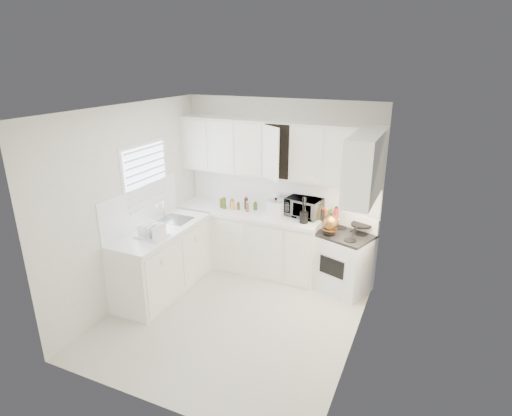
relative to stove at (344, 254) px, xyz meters
The scene contains 39 objects.
floor 1.75m from the stove, 131.28° to the right, with size 3.20×3.20×0.00m, color silver.
ceiling 2.65m from the stove, 131.28° to the right, with size 3.20×3.20×0.00m, color white.
wall_back 1.38m from the stove, 162.41° to the left, with size 3.00×3.00×0.00m, color white.
wall_front 3.15m from the stove, 111.07° to the right, with size 3.00×3.00×0.00m, color white.
wall_left 2.98m from the stove, 154.28° to the right, with size 3.20×3.20×0.00m, color white.
wall_right 1.52m from the stove, 72.23° to the right, with size 3.20×3.20×0.00m, color white.
window_blinds 2.91m from the stove, 160.73° to the right, with size 0.06×0.96×1.06m, color white, non-canonical shape.
lower_cabinets_back 1.49m from the stove, behind, with size 2.22×0.60×0.90m, color white, non-canonical shape.
lower_cabinets_left 2.53m from the stove, 155.42° to the right, with size 0.60×1.60×0.90m, color white, non-canonical shape.
countertop_back 1.54m from the stove, behind, with size 2.24×0.64×0.05m, color white.
countertop_left 2.55m from the stove, 155.32° to the right, with size 0.64×1.62×0.05m, color white.
backsplash_back 1.34m from the stove, 162.89° to the left, with size 2.98×0.02×0.55m, color white.
backsplash_left 2.88m from the stove, 157.89° to the right, with size 0.02×1.60×0.55m, color white.
upper_cabinets_back 1.47m from the stove, behind, with size 3.00×0.33×0.80m, color white, non-canonical shape.
upper_cabinets_right 1.08m from the stove, 61.32° to the right, with size 0.33×0.90×0.80m, color white, non-canonical shape.
sink 2.45m from the stove, 162.96° to the right, with size 0.42×0.38×0.30m, color gray, non-canonical shape.
stove is the anchor object (origin of this frame).
tea_kettle 0.58m from the stove, 138.37° to the right, with size 0.27×0.23×0.25m, color #9E682B, non-canonical shape.
frying_pan 0.49m from the stove, 41.63° to the left, with size 0.28×0.48×0.04m, color black, non-canonical shape.
microwave 0.90m from the stove, 165.06° to the left, with size 0.49×0.27×0.33m, color gray.
rice_cooker 1.19m from the stove, behind, with size 0.26×0.26×0.26m, color white, non-canonical shape.
paper_towel 1.26m from the stove, 166.40° to the left, with size 0.12×0.12×0.27m, color white.
utensil_crock 0.84m from the stove, behind, with size 0.13×0.13×0.39m, color black, non-canonical shape.
dish_rack 2.64m from the stove, 148.81° to the right, with size 0.38×0.29×0.21m, color white, non-canonical shape.
spice_left_0 2.01m from the stove, behind, with size 0.06×0.06×0.13m, color brown.
spice_left_1 1.93m from the stove, behind, with size 0.06×0.06×0.13m, color #376220.
spice_left_2 1.87m from the stove, behind, with size 0.06×0.06×0.13m, color red.
spice_left_3 1.79m from the stove, behind, with size 0.06×0.06×0.13m, color gold.
spice_left_4 1.72m from the stove, behind, with size 0.06×0.06×0.13m, color brown.
spice_left_5 1.65m from the stove, behind, with size 0.06×0.06×0.13m, color black.
spice_left_6 1.58m from the stove, behind, with size 0.06×0.06×0.13m, color brown.
spice_left_7 1.50m from the stove, behind, with size 0.06×0.06×0.13m, color #376220.
sauce_right_0 0.75m from the stove, 158.12° to the left, with size 0.06×0.06×0.19m, color red.
sauce_right_1 0.70m from the stove, 162.26° to the left, with size 0.06×0.06×0.19m, color gold.
sauce_right_2 0.68m from the stove, 153.00° to the left, with size 0.06×0.06×0.19m, color brown.
sauce_right_3 0.63m from the stove, 157.25° to the left, with size 0.06×0.06×0.19m, color black.
sauce_right_4 0.62m from the stove, 145.12° to the left, with size 0.06×0.06×0.19m, color brown.
sauce_right_5 0.58m from the stove, 148.69° to the left, with size 0.06×0.06×0.19m, color #376220.
sauce_right_6 0.58m from the stove, 132.19° to the left, with size 0.06×0.06×0.19m, color red.
Camera 1 is at (2.12, -4.07, 3.12)m, focal length 29.32 mm.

